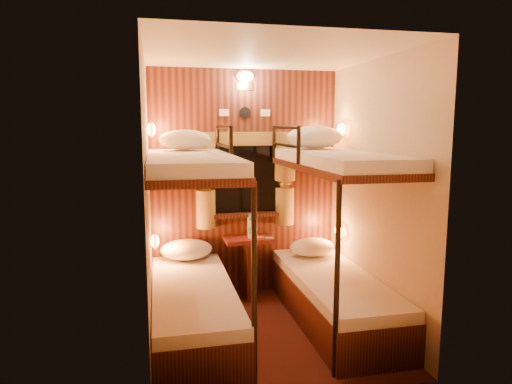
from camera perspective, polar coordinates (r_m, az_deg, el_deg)
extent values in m
plane|color=#3B1710|center=(4.26, 1.44, -16.96)|extent=(2.10, 2.10, 0.00)
plane|color=silver|center=(3.89, 1.57, 16.92)|extent=(2.10, 2.10, 0.00)
plane|color=#C6B293|center=(4.91, -1.44, 1.09)|extent=(2.40, 0.00, 2.40)
plane|color=#C6B293|center=(2.91, 6.49, -3.98)|extent=(2.40, 0.00, 2.40)
plane|color=#C6B293|center=(3.79, -13.35, -1.28)|extent=(0.00, 2.40, 2.40)
plane|color=#C6B293|center=(4.25, 14.71, -0.31)|extent=(0.00, 2.40, 2.40)
cube|color=black|center=(4.90, -1.41, 1.07)|extent=(2.00, 0.03, 2.40)
cube|color=black|center=(4.15, -7.85, -15.05)|extent=(0.70, 1.90, 0.35)
cube|color=white|center=(4.07, -7.91, -12.14)|extent=(0.68, 1.88, 0.10)
cube|color=black|center=(3.83, -8.22, 2.74)|extent=(0.70, 1.90, 0.06)
cube|color=white|center=(3.83, -8.25, 3.93)|extent=(0.68, 1.88, 0.10)
cylinder|color=black|center=(3.17, -0.23, -11.84)|extent=(0.04, 0.04, 1.45)
cylinder|color=black|center=(4.73, -4.82, 6.14)|extent=(0.04, 0.04, 0.32)
cylinder|color=black|center=(3.89, -3.14, 5.70)|extent=(0.04, 0.04, 0.32)
cylinder|color=black|center=(4.31, -4.08, 8.06)|extent=(0.04, 0.85, 0.04)
cylinder|color=black|center=(4.31, -4.06, 5.81)|extent=(0.03, 0.85, 0.03)
cube|color=black|center=(4.43, 9.64, -13.54)|extent=(0.70, 1.90, 0.35)
cube|color=white|center=(4.36, 9.71, -10.79)|extent=(0.68, 1.88, 0.10)
cube|color=black|center=(4.14, 10.06, 3.10)|extent=(0.70, 1.90, 0.06)
cube|color=white|center=(4.13, 10.09, 4.20)|extent=(0.68, 1.88, 0.10)
cylinder|color=black|center=(3.34, 10.08, -10.90)|extent=(0.04, 0.04, 1.45)
cylinder|color=black|center=(4.85, 2.27, 6.21)|extent=(0.04, 0.04, 0.32)
cylinder|color=black|center=(4.03, 5.34, 5.76)|extent=(0.04, 0.04, 0.32)
cylinder|color=black|center=(4.44, 3.68, 8.07)|extent=(0.04, 0.85, 0.04)
cylinder|color=black|center=(4.44, 3.66, 5.88)|extent=(0.03, 0.85, 0.03)
cube|color=black|center=(4.87, -1.37, 1.63)|extent=(0.98, 0.02, 0.78)
cube|color=black|center=(4.86, -1.34, 1.61)|extent=(0.90, 0.01, 0.70)
cube|color=black|center=(4.89, -1.25, -2.86)|extent=(1.00, 0.12, 0.04)
cube|color=olive|center=(4.81, -1.30, 6.67)|extent=(1.10, 0.06, 0.14)
cylinder|color=olive|center=(4.75, -6.38, 3.58)|extent=(0.22, 0.22, 0.40)
cylinder|color=olive|center=(4.77, -6.33, 0.83)|extent=(0.11, 0.11, 0.12)
cylinder|color=olive|center=(4.81, -6.28, -2.12)|extent=(0.20, 0.20, 0.40)
torus|color=gold|center=(4.77, -6.33, 0.83)|extent=(0.14, 0.14, 0.02)
cylinder|color=olive|center=(4.91, 3.67, 3.77)|extent=(0.22, 0.22, 0.40)
cylinder|color=olive|center=(4.94, 3.64, 1.11)|extent=(0.11, 0.11, 0.12)
cylinder|color=olive|center=(4.97, 3.62, -1.75)|extent=(0.20, 0.20, 0.40)
torus|color=gold|center=(4.94, 3.64, 1.11)|extent=(0.14, 0.14, 0.02)
cylinder|color=black|center=(4.84, -1.39, 9.88)|extent=(0.12, 0.02, 0.12)
cube|color=silver|center=(4.81, -4.01, 9.87)|extent=(0.10, 0.01, 0.07)
cube|color=silver|center=(4.89, 1.17, 9.86)|extent=(0.10, 0.01, 0.07)
cube|color=gold|center=(4.86, -1.41, 13.06)|extent=(0.18, 0.01, 0.08)
ellipsoid|color=#FFCC8C|center=(4.85, -1.36, 14.26)|extent=(0.18, 0.09, 0.11)
ellipsoid|color=orange|center=(4.58, -12.52, -6.02)|extent=(0.08, 0.20, 0.13)
torus|color=gold|center=(4.58, -12.52, -6.02)|extent=(0.02, 0.17, 0.17)
ellipsoid|color=orange|center=(4.44, -12.95, 7.62)|extent=(0.08, 0.20, 0.13)
torus|color=gold|center=(4.44, -12.95, 7.62)|extent=(0.02, 0.17, 0.17)
ellipsoid|color=orange|center=(4.95, 10.39, -4.88)|extent=(0.08, 0.20, 0.13)
torus|color=gold|center=(4.95, 10.39, -4.88)|extent=(0.02, 0.17, 0.17)
ellipsoid|color=orange|center=(4.82, 10.73, 7.73)|extent=(0.08, 0.20, 0.13)
torus|color=gold|center=(4.82, 10.73, 7.73)|extent=(0.02, 0.17, 0.17)
cube|color=maroon|center=(4.83, -0.96, -5.93)|extent=(0.50, 0.34, 0.04)
cube|color=black|center=(4.92, -0.95, -9.60)|extent=(0.08, 0.30, 0.61)
cube|color=maroon|center=(4.82, -0.96, -5.67)|extent=(0.30, 0.34, 0.01)
cylinder|color=#99BFE5|center=(4.76, -0.64, -4.67)|extent=(0.06, 0.06, 0.20)
cylinder|color=#3D7CB7|center=(4.76, -0.64, -4.79)|extent=(0.07, 0.07, 0.07)
cylinder|color=#3D7CB7|center=(4.73, -0.64, -3.28)|extent=(0.04, 0.04, 0.03)
cylinder|color=#99BFE5|center=(4.82, -0.68, -4.40)|extent=(0.07, 0.07, 0.21)
cylinder|color=#3D7CB7|center=(4.83, -0.68, -4.52)|extent=(0.07, 0.07, 0.07)
cylinder|color=#3D7CB7|center=(4.80, -0.69, -2.93)|extent=(0.04, 0.04, 0.03)
cube|color=silver|center=(4.80, 1.68, -5.74)|extent=(0.09, 0.08, 0.01)
cube|color=silver|center=(4.82, 0.55, -5.66)|extent=(0.08, 0.07, 0.01)
ellipsoid|color=white|center=(4.76, -8.70, -7.10)|extent=(0.53, 0.38, 0.21)
ellipsoid|color=white|center=(4.87, 6.99, -6.84)|extent=(0.47, 0.34, 0.19)
ellipsoid|color=white|center=(4.41, -8.86, 6.47)|extent=(0.49, 0.35, 0.19)
ellipsoid|color=white|center=(4.68, 7.34, 6.82)|extent=(0.58, 0.41, 0.23)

